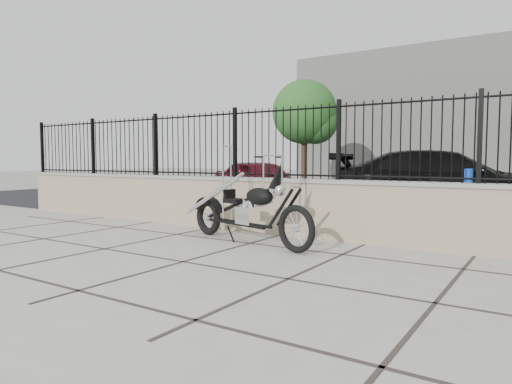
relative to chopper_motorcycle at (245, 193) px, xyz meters
The scene contains 11 objects.
ground_plane 1.70m from the chopper_motorcycle, 86.37° to the right, with size 90.00×90.00×0.00m, color #99968E.
parking_lot 11.01m from the chopper_motorcycle, 89.50° to the left, with size 30.00×30.00×0.00m, color black.
retaining_wall 1.03m from the chopper_motorcycle, 84.42° to the left, with size 14.00×0.36×0.96m, color gray.
iron_fence 1.27m from the chopper_motorcycle, 84.42° to the left, with size 14.00×0.08×1.20m, color black.
background_building 25.19m from the chopper_motorcycle, 89.78° to the left, with size 22.00×6.00×8.00m, color beige.
chopper_motorcycle is the anchor object (origin of this frame).
car_red 6.64m from the chopper_motorcycle, 120.85° to the left, with size 1.52×3.77×1.28m, color #4A0A14.
car_black 5.88m from the chopper_motorcycle, 72.15° to the left, with size 2.10×5.16×1.50m, color black.
bollard_a 3.71m from the chopper_motorcycle, 133.10° to the left, with size 0.11×0.11×0.88m, color #0B21B0.
bollard_b 3.84m from the chopper_motorcycle, 44.68° to the left, with size 0.13×0.13×1.12m, color #0B58AA.
tree_left 16.39m from the chopper_motorcycle, 114.03° to the left, with size 3.19×3.19×5.38m.
Camera 1 is at (3.84, -4.20, 1.28)m, focal length 32.00 mm.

